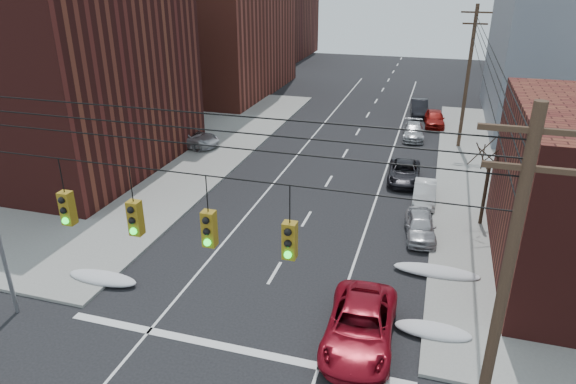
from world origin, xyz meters
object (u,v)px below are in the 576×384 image
Objects in this scene: lot_car_a at (152,141)px; parked_car_d at (413,131)px; parked_car_c at (404,172)px; parked_car_b at (425,193)px; lot_car_c at (79,144)px; red_pickup at (360,326)px; parked_car_e at (435,118)px; parked_car_f at (419,108)px; lot_car_b at (189,137)px; lot_car_d at (138,130)px; parked_car_a at (420,226)px.

parked_car_d is at bearing -45.55° from lot_car_a.
lot_car_a is at bearing 175.79° from parked_car_c.
lot_car_c is at bearing 176.04° from parked_car_b.
red_pickup is 17.28m from parked_car_c.
parked_car_f is (-1.60, 3.63, 0.01)m from parked_car_e.
lot_car_b is at bearing -69.97° from lot_car_c.
red_pickup reaches higher than parked_car_e.
parked_car_b is at bearing -100.97° from lot_car_c.
red_pickup is 1.22× the size of lot_car_d.
parked_car_f is at bearing 87.53° from red_pickup.
parked_car_b is at bearing -91.40° from parked_car_f.
lot_car_c reaches higher than parked_car_d.
parked_car_d is 4.59m from parked_car_e.
lot_car_c is (-24.65, -11.61, 0.24)m from parked_car_d.
lot_car_b reaches higher than parked_car_e.
lot_car_c is at bearing 125.30° from lot_car_b.
parked_car_f reaches higher than parked_car_b.
parked_car_c reaches higher than parked_car_b.
lot_car_d reaches higher than parked_car_e.
parked_car_e is 0.84× the size of lot_car_b.
red_pickup reaches higher than parked_car_b.
lot_car_b reaches higher than parked_car_b.
lot_car_c is (-24.65, -19.54, 0.13)m from parked_car_f.
parked_car_a is at bearing -111.57° from lot_car_d.
lot_car_a is 0.98× the size of lot_car_d.
parked_car_e is at bearing 82.82° from parked_car_a.
lot_car_a is at bearing -150.98° from parked_car_e.
lot_car_a is 0.88× the size of lot_car_b.
parked_car_c is 0.90× the size of lot_car_b.
parked_car_d is at bearing -58.26° from lot_car_b.
parked_car_c is at bearing -100.41° from parked_car_e.
lot_car_d reaches higher than parked_car_b.
parked_car_f is at bearing 87.32° from parked_car_c.
red_pickup is 35.20m from parked_car_f.
parked_car_c is (-1.52, 7.81, -0.02)m from parked_car_a.
lot_car_a is at bearing 151.45° from parked_car_a.
lot_car_c is at bearing 150.53° from lot_car_d.
red_pickup is 29.10m from lot_car_c.
parked_car_a is 25.78m from parked_car_f.
lot_car_a reaches higher than lot_car_c.
parked_car_f reaches higher than parked_car_d.
parked_car_e is at bearing -38.37° from lot_car_a.
lot_car_a is (-19.45, -17.49, 0.15)m from parked_car_f.
lot_car_b is at bearing 128.75° from red_pickup.
parked_car_a is 0.85× the size of parked_car_f.
red_pickup is 27.28m from parked_car_d.
red_pickup is 1.24× the size of lot_car_a.
parked_car_e is 26.32m from lot_car_d.
lot_car_c reaches higher than lot_car_b.
parked_car_d reaches higher than parked_car_b.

